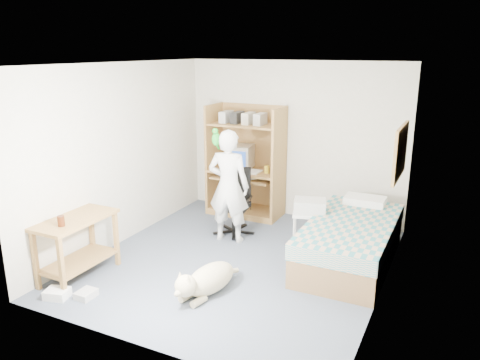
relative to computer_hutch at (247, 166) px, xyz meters
The scene contains 21 objects.
floor 2.05m from the computer_hutch, 68.06° to the right, with size 4.00×4.00×0.00m, color #4B5666.
wall_back 0.86m from the computer_hutch, 20.54° to the left, with size 3.60×0.02×2.50m, color beige.
wall_right 3.07m from the computer_hutch, 34.80° to the right, with size 0.02×4.00×2.50m, color beige.
wall_left 2.10m from the computer_hutch, 122.33° to the right, with size 0.02×4.00×2.50m, color beige.
ceiling 2.52m from the computer_hutch, 68.06° to the right, with size 3.60×4.00×0.02m, color white.
computer_hutch is the anchor object (origin of this frame).
bed 2.35m from the computer_hutch, 29.29° to the right, with size 1.02×2.02×0.66m.
side_desk 3.08m from the computer_hutch, 106.14° to the right, with size 0.50×1.00×0.75m.
corkboard 2.69m from the computer_hutch, 18.72° to the right, with size 0.04×0.94×0.66m.
office_chair 0.99m from the computer_hutch, 76.45° to the right, with size 0.55×0.55×0.97m.
person 1.18m from the computer_hutch, 77.19° to the right, with size 0.59×0.39×1.61m, color white.
parrot 1.31m from the computer_hutch, 86.87° to the right, with size 0.12×0.21×0.33m.
dog 2.81m from the computer_hutch, 74.22° to the right, with size 0.48×1.05×0.40m.
printer_cart 1.75m from the computer_hutch, 34.46° to the right, with size 0.53×0.47×0.54m.
printer 1.70m from the computer_hutch, 34.46° to the right, with size 0.42×0.32×0.18m, color #B4B5B0.
crt_monitor 0.19m from the computer_hutch, behind, with size 0.46×0.48×0.38m.
keyboard 0.22m from the computer_hutch, 80.11° to the right, with size 0.45×0.16×0.03m, color beige.
pencil_cup 0.41m from the computer_hutch, 12.50° to the right, with size 0.08×0.08×0.12m, color yellow.
drink_glass 3.29m from the computer_hutch, 104.08° to the right, with size 0.08×0.08×0.12m, color #401A0A.
floor_box_a 3.59m from the computer_hutch, 101.64° to the right, with size 0.25×0.20×0.10m, color white.
floor_box_b 3.41m from the computer_hutch, 97.33° to the right, with size 0.18×0.22×0.08m, color #BBBBB6.
Camera 1 is at (2.45, -4.99, 2.68)m, focal length 35.00 mm.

